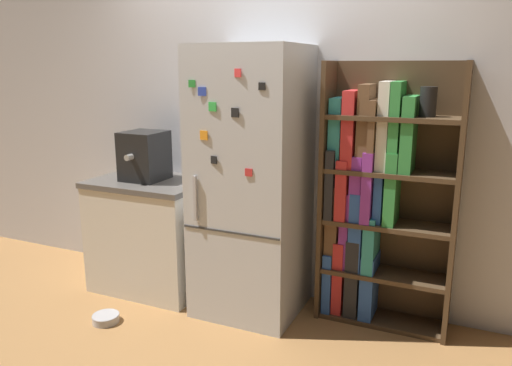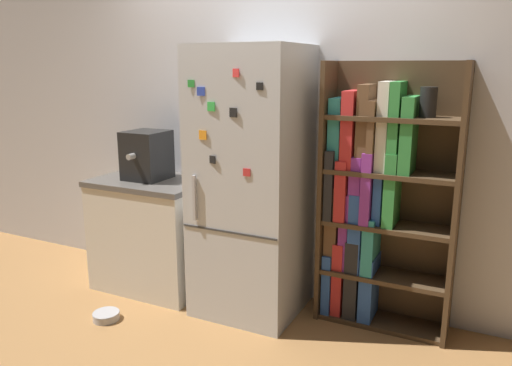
{
  "view_description": "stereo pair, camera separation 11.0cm",
  "coord_description": "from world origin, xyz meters",
  "px_view_note": "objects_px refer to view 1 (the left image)",
  "views": [
    {
      "loc": [
        1.39,
        -2.89,
        1.71
      ],
      "look_at": [
        0.02,
        0.15,
        0.92
      ],
      "focal_mm": 35.0,
      "sensor_mm": 36.0,
      "label": 1
    },
    {
      "loc": [
        1.49,
        -2.84,
        1.71
      ],
      "look_at": [
        0.02,
        0.15,
        0.92
      ],
      "focal_mm": 35.0,
      "sensor_mm": 36.0,
      "label": 2
    }
  ],
  "objects_px": {
    "refrigerator": "(251,183)",
    "bookshelf": "(373,200)",
    "espresso_machine": "(144,156)",
    "pet_bowl": "(106,318)"
  },
  "relations": [
    {
      "from": "bookshelf",
      "to": "pet_bowl",
      "type": "xyz_separation_m",
      "value": [
        -1.6,
        -0.81,
        -0.81
      ]
    },
    {
      "from": "pet_bowl",
      "to": "refrigerator",
      "type": "bearing_deg",
      "value": 37.01
    },
    {
      "from": "espresso_machine",
      "to": "pet_bowl",
      "type": "height_order",
      "value": "espresso_machine"
    },
    {
      "from": "refrigerator",
      "to": "espresso_machine",
      "type": "distance_m",
      "value": 0.89
    },
    {
      "from": "refrigerator",
      "to": "bookshelf",
      "type": "height_order",
      "value": "refrigerator"
    },
    {
      "from": "refrigerator",
      "to": "pet_bowl",
      "type": "bearing_deg",
      "value": -142.99
    },
    {
      "from": "refrigerator",
      "to": "bookshelf",
      "type": "xyz_separation_m",
      "value": [
        0.79,
        0.2,
        -0.08
      ]
    },
    {
      "from": "espresso_machine",
      "to": "pet_bowl",
      "type": "distance_m",
      "value": 1.19
    },
    {
      "from": "bookshelf",
      "to": "espresso_machine",
      "type": "xyz_separation_m",
      "value": [
        -1.68,
        -0.19,
        0.2
      ]
    },
    {
      "from": "refrigerator",
      "to": "bookshelf",
      "type": "bearing_deg",
      "value": 13.97
    }
  ]
}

